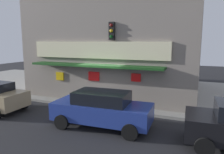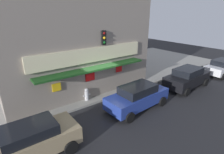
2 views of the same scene
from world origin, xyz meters
name	(u,v)px [view 2 (image 2 of 2)]	position (x,y,z in m)	size (l,w,h in m)	color
ground_plane	(104,101)	(0.00, 0.00, 0.00)	(51.42, 51.42, 0.00)	#232326
sidewalk	(72,79)	(0.00, 5.23, 0.07)	(34.28, 10.46, 0.15)	gray
corner_building	(63,33)	(-0.44, 5.29, 4.21)	(10.90, 9.90, 8.14)	gray
traffic_light	(102,53)	(0.52, 0.90, 3.23)	(0.32, 0.58, 4.80)	black
fire_hydrant	(87,94)	(-1.00, 0.64, 0.56)	(0.54, 0.30, 0.87)	#B2B2B7
trash_can	(35,100)	(-4.07, 1.98, 0.56)	(0.46, 0.46, 0.83)	#2D2D2D
pedestrian	(67,85)	(-1.86, 1.76, 1.13)	(0.47, 0.46, 1.80)	black
potted_plant_by_doorway	(95,77)	(1.10, 3.00, 0.70)	(0.66, 0.66, 0.98)	brown
parked_car_tan	(31,141)	(-5.32, -2.29, 0.81)	(3.97, 1.95, 1.54)	#9E8966
parked_car_black	(187,78)	(6.82, -2.07, 0.85)	(4.45, 2.17, 1.65)	black
parked_car_blue	(137,97)	(1.19, -2.06, 0.82)	(4.36, 2.05, 1.59)	navy
parked_car_white	(222,67)	(12.43, -2.39, 0.79)	(4.02, 2.03, 1.51)	silver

